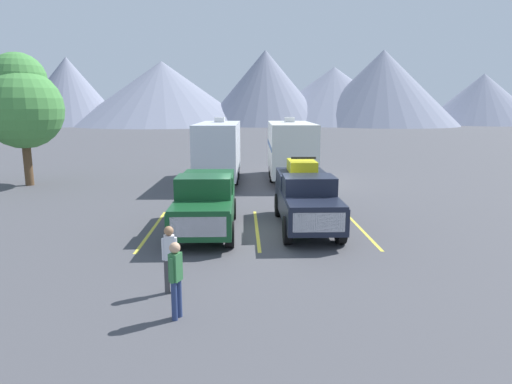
# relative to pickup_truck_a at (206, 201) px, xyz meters

# --- Properties ---
(ground_plane) EXTENTS (240.00, 240.00, 0.00)m
(ground_plane) POSITION_rel_pickup_truck_a_xyz_m (1.85, -0.42, -1.11)
(ground_plane) COLOR #47474C
(pickup_truck_a) EXTENTS (2.12, 5.36, 2.12)m
(pickup_truck_a) POSITION_rel_pickup_truck_a_xyz_m (0.00, 0.00, 0.00)
(pickup_truck_a) COLOR #144723
(pickup_truck_a) RESTS_ON ground
(pickup_truck_b) EXTENTS (2.05, 5.58, 2.55)m
(pickup_truck_b) POSITION_rel_pickup_truck_a_xyz_m (3.69, 0.44, 0.06)
(pickup_truck_b) COLOR black
(pickup_truck_b) RESTS_ON ground
(lot_stripe_a) EXTENTS (0.12, 5.50, 0.01)m
(lot_stripe_a) POSITION_rel_pickup_truck_a_xyz_m (-2.00, 0.16, -1.10)
(lot_stripe_a) COLOR gold
(lot_stripe_a) RESTS_ON ground
(lot_stripe_b) EXTENTS (0.12, 5.50, 0.01)m
(lot_stripe_b) POSITION_rel_pickup_truck_a_xyz_m (1.85, 0.16, -1.10)
(lot_stripe_b) COLOR gold
(lot_stripe_b) RESTS_ON ground
(lot_stripe_c) EXTENTS (0.12, 5.50, 0.01)m
(lot_stripe_c) POSITION_rel_pickup_truck_a_xyz_m (5.71, 0.16, -1.10)
(lot_stripe_c) COLOR gold
(lot_stripe_c) RESTS_ON ground
(camper_trailer_a) EXTENTS (2.53, 8.60, 3.81)m
(camper_trailer_a) POSITION_rel_pickup_truck_a_xyz_m (-0.07, 10.51, 0.90)
(camper_trailer_a) COLOR silver
(camper_trailer_a) RESTS_ON ground
(camper_trailer_b) EXTENTS (2.74, 8.50, 3.79)m
(camper_trailer_b) POSITION_rel_pickup_truck_a_xyz_m (4.26, 11.15, 0.89)
(camper_trailer_b) COLOR silver
(camper_trailer_b) RESTS_ON ground
(person_a) EXTENTS (0.29, 0.35, 1.70)m
(person_a) POSITION_rel_pickup_truck_a_xyz_m (-0.09, -6.85, -0.13)
(person_a) COLOR navy
(person_a) RESTS_ON ground
(person_b) EXTENTS (0.36, 0.24, 1.68)m
(person_b) POSITION_rel_pickup_truck_a_xyz_m (-0.43, -5.49, -0.14)
(person_b) COLOR #3F3F42
(person_b) RESTS_ON ground
(tree_a) EXTENTS (4.42, 4.42, 7.42)m
(tree_a) POSITION_rel_pickup_truck_a_xyz_m (-10.98, 9.87, 3.59)
(tree_a) COLOR brown
(tree_a) RESTS_ON ground
(mountain_ridge) EXTENTS (149.65, 45.77, 17.56)m
(mountain_ridge) POSITION_rel_pickup_truck_a_xyz_m (2.69, 94.06, 6.47)
(mountain_ridge) COLOR gray
(mountain_ridge) RESTS_ON ground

